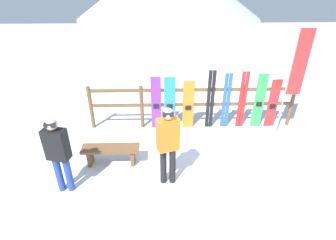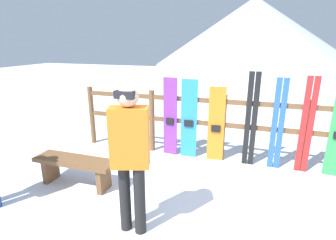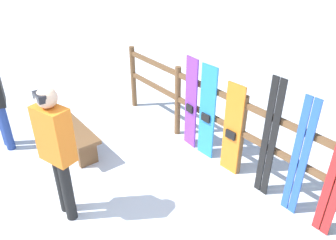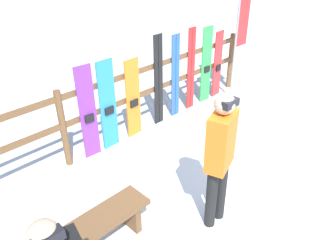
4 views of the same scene
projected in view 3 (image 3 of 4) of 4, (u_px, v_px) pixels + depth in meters
The scene contains 8 objects.
fence at pixel (242, 129), 4.45m from camera, with size 5.59×0.10×1.22m.
bench at pixel (73, 133), 5.14m from camera, with size 1.27×0.36×0.44m.
person_orange at pixel (56, 146), 3.60m from camera, with size 0.45×0.34×1.70m.
snowboard_purple at pixel (191, 104), 5.08m from camera, with size 0.27×0.07×1.49m.
snowboard_blue at pixel (207, 113), 4.83m from camera, with size 0.30×0.06×1.48m.
snowboard_orange at pixel (232, 130), 4.51m from camera, with size 0.30×0.07×1.37m.
ski_pair_black at pixel (269, 140), 4.04m from camera, with size 0.20×0.02×1.65m.
ski_pair_blue at pixel (300, 159), 3.76m from camera, with size 0.20×0.02×1.57m.
Camera 3 is at (2.40, -0.97, 3.02)m, focal length 35.00 mm.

